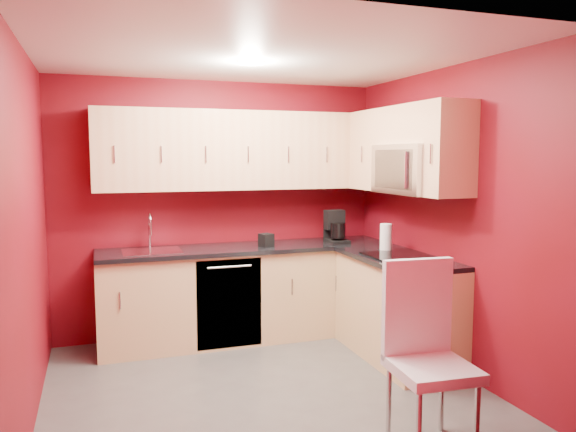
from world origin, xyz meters
TOP-DOWN VIEW (x-y plane):
  - floor at (0.00, 0.00)m, footprint 3.20×3.20m
  - ceiling at (0.00, 0.00)m, footprint 3.20×3.20m
  - wall_back at (0.00, 1.50)m, footprint 3.20×0.00m
  - wall_front at (0.00, -1.50)m, footprint 3.20×0.00m
  - wall_left at (-1.60, 0.00)m, footprint 0.00×3.00m
  - wall_right at (1.60, 0.00)m, footprint 0.00×3.00m
  - base_cabinets_back at (0.20, 1.20)m, footprint 2.80×0.60m
  - base_cabinets_right at (1.30, 0.25)m, footprint 0.60×1.30m
  - countertop_back at (0.20, 1.19)m, footprint 2.80×0.63m
  - countertop_right at (1.29, 0.23)m, footprint 0.63×1.27m
  - upper_cabinets_back at (0.20, 1.32)m, footprint 2.80×0.35m
  - upper_cabinets_right at (1.42, 0.44)m, footprint 0.35×1.55m
  - microwave at (1.39, 0.20)m, footprint 0.42×0.76m
  - cooktop at (1.28, 0.20)m, footprint 0.50×0.55m
  - sink at (-0.70, 1.20)m, footprint 0.52×0.42m
  - dishwasher_front at (-0.05, 0.91)m, footprint 0.60×0.02m
  - downlight at (0.00, 0.30)m, footprint 0.20×0.20m
  - coffee_maker at (1.10, 1.10)m, footprint 0.20×0.27m
  - napkin_holder at (0.36, 1.11)m, footprint 0.15×0.15m
  - paper_towel at (1.32, 0.50)m, footprint 0.16×0.16m
  - dining_chair at (0.70, -1.20)m, footprint 0.49×0.51m

SIDE VIEW (x-z plane):
  - floor at x=0.00m, z-range 0.00..0.00m
  - base_cabinets_back at x=0.20m, z-range 0.00..0.87m
  - base_cabinets_right at x=1.30m, z-range 0.00..0.87m
  - dishwasher_front at x=-0.05m, z-range 0.03..0.84m
  - dining_chair at x=0.70m, z-range 0.00..1.13m
  - countertop_back at x=0.20m, z-range 0.87..0.91m
  - countertop_right at x=1.29m, z-range 0.87..0.91m
  - cooktop at x=1.28m, z-range 0.91..0.92m
  - sink at x=-0.70m, z-range 0.77..1.12m
  - napkin_holder at x=0.36m, z-range 0.91..1.03m
  - paper_towel at x=1.32m, z-range 0.91..1.16m
  - coffee_maker at x=1.10m, z-range 0.91..1.23m
  - wall_back at x=0.00m, z-range -0.35..2.85m
  - wall_front at x=0.00m, z-range -0.35..2.85m
  - wall_left at x=-1.60m, z-range -0.25..2.75m
  - wall_right at x=1.60m, z-range -0.25..2.75m
  - microwave at x=1.39m, z-range 1.45..1.87m
  - upper_cabinets_back at x=0.20m, z-range 1.45..2.20m
  - upper_cabinets_right at x=1.42m, z-range 1.51..2.26m
  - downlight at x=0.00m, z-range 2.48..2.49m
  - ceiling at x=0.00m, z-range 2.50..2.50m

